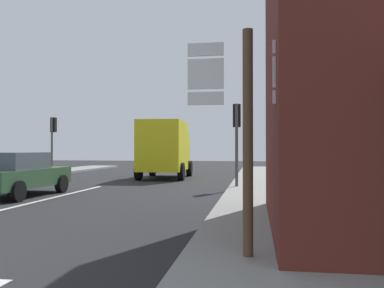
# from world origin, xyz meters

# --- Properties ---
(ground_plane) EXTENTS (80.00, 80.00, 0.00)m
(ground_plane) POSITION_xyz_m (0.00, 10.00, 0.00)
(ground_plane) COLOR #232326
(sidewalk_right) EXTENTS (2.47, 44.00, 0.14)m
(sidewalk_right) POSITION_xyz_m (6.70, 8.00, 0.07)
(sidewalk_right) COLOR gray
(sidewalk_right) RESTS_ON ground
(lane_centre_stripe) EXTENTS (0.16, 12.00, 0.01)m
(lane_centre_stripe) POSITION_xyz_m (0.00, 6.00, 0.01)
(lane_centre_stripe) COLOR silver
(lane_centre_stripe) RESTS_ON ground
(sedan_far) EXTENTS (2.04, 4.23, 1.47)m
(sedan_far) POSITION_xyz_m (-1.38, 8.12, 0.76)
(sedan_far) COLOR #2D5133
(sedan_far) RESTS_ON ground
(delivery_truck) EXTENTS (2.65, 5.08, 3.05)m
(delivery_truck) POSITION_xyz_m (1.63, 17.29, 1.65)
(delivery_truck) COLOR yellow
(delivery_truck) RESTS_ON ground
(route_sign_post) EXTENTS (1.66, 0.14, 3.20)m
(route_sign_post) POSITION_xyz_m (6.38, 1.14, 1.91)
(route_sign_post) COLOR brown
(route_sign_post) RESTS_ON ground
(traffic_light_near_right) EXTENTS (0.30, 0.49, 3.35)m
(traffic_light_near_right) POSITION_xyz_m (5.76, 11.67, 2.48)
(traffic_light_near_right) COLOR #47474C
(traffic_light_near_right) RESTS_ON ground
(traffic_light_far_left) EXTENTS (0.30, 0.49, 3.52)m
(traffic_light_far_left) POSITION_xyz_m (-5.76, 18.97, 2.61)
(traffic_light_far_left) COLOR #47474C
(traffic_light_far_left) RESTS_ON ground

